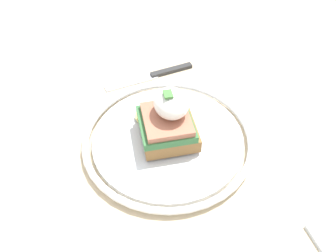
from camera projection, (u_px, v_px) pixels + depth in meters
name	position (u px, v px, depth m)	size (l,w,h in m)	color
dining_table	(196.00, 196.00, 0.58)	(1.00, 0.73, 0.73)	#C6B28E
plate	(168.00, 138.00, 0.50)	(0.26, 0.26, 0.02)	silver
sandwich	(168.00, 120.00, 0.48)	(0.11, 0.08, 0.08)	olive
knife	(157.00, 74.00, 0.62)	(0.05, 0.18, 0.01)	#2D2D2D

